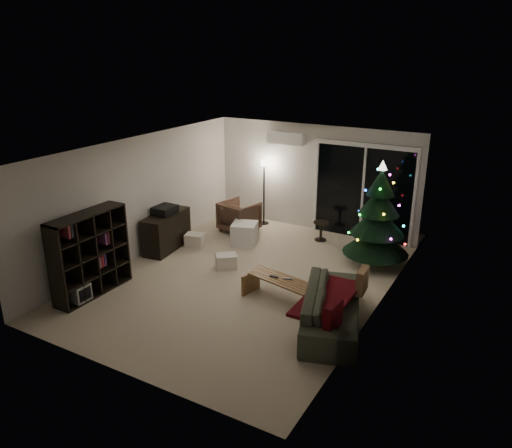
{
  "coord_description": "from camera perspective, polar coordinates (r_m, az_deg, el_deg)",
  "views": [
    {
      "loc": [
        4.42,
        -7.3,
        4.2
      ],
      "look_at": [
        0.1,
        0.3,
        1.05
      ],
      "focal_mm": 35.0,
      "sensor_mm": 36.0,
      "label": 1
    }
  ],
  "objects": [
    {
      "name": "side_table",
      "position": [
        11.39,
        7.42,
        -0.8
      ],
      "size": [
        0.41,
        0.41,
        0.44
      ],
      "primitive_type": "cylinder",
      "rotation": [
        0.0,
        0.0,
        0.18
      ],
      "color": "black",
      "rests_on": "floor"
    },
    {
      "name": "cushion_b",
      "position": [
        7.28,
        8.79,
        -10.38
      ],
      "size": [
        0.15,
        0.42,
        0.41
      ],
      "primitive_type": "cube",
      "rotation": [
        0.0,
        0.0,
        -0.07
      ],
      "color": "#3D0614",
      "rests_on": "sofa"
    },
    {
      "name": "media_cabinet",
      "position": [
        10.95,
        -10.21,
        -0.82
      ],
      "size": [
        0.64,
        1.33,
        0.8
      ],
      "primitive_type": "cube",
      "rotation": [
        0.0,
        0.0,
        0.13
      ],
      "color": "black",
      "rests_on": "floor"
    },
    {
      "name": "remote_a",
      "position": [
        8.68,
        2.08,
        -6.02
      ],
      "size": [
        0.16,
        0.05,
        0.02
      ],
      "primitive_type": "cube",
      "color": "black",
      "rests_on": "coffee_table"
    },
    {
      "name": "armchair",
      "position": [
        11.81,
        -1.91,
        0.87
      ],
      "size": [
        0.93,
        0.95,
        0.73
      ],
      "primitive_type": "imported",
      "rotation": [
        0.0,
        0.0,
        2.94
      ],
      "color": "brown",
      "rests_on": "floor"
    },
    {
      "name": "cushion_a",
      "position": [
        8.38,
        12.04,
        -6.36
      ],
      "size": [
        0.16,
        0.42,
        0.41
      ],
      "primitive_type": "cube",
      "rotation": [
        0.0,
        0.0,
        0.09
      ],
      "color": "#8D7052",
      "rests_on": "sofa"
    },
    {
      "name": "room",
      "position": [
        10.16,
        5.08,
        1.47
      ],
      "size": [
        6.5,
        7.51,
        2.6
      ],
      "color": "beige",
      "rests_on": "ground"
    },
    {
      "name": "bookshelf",
      "position": [
        9.33,
        -19.2,
        -3.04
      ],
      "size": [
        0.43,
        1.52,
        1.5
      ],
      "primitive_type": null,
      "rotation": [
        0.0,
        0.0,
        0.03
      ],
      "color": "black",
      "rests_on": "floor"
    },
    {
      "name": "stereo",
      "position": [
        10.79,
        -10.37,
        1.59
      ],
      "size": [
        0.4,
        0.48,
        0.17
      ],
      "primitive_type": "cube",
      "color": "black",
      "rests_on": "media_cabinet"
    },
    {
      "name": "sofa",
      "position": [
        8.01,
        8.72,
        -9.46
      ],
      "size": [
        1.45,
        2.3,
        0.63
      ],
      "primitive_type": "imported",
      "rotation": [
        0.0,
        0.0,
        1.88
      ],
      "color": "#4F5643",
      "rests_on": "floor"
    },
    {
      "name": "ottoman",
      "position": [
        11.1,
        -1.32,
        -1.09
      ],
      "size": [
        0.67,
        0.67,
        0.48
      ],
      "primitive_type": "cube",
      "rotation": [
        0.0,
        0.0,
        0.33
      ],
      "color": "white",
      "rests_on": "floor"
    },
    {
      "name": "coffee_table",
      "position": [
        8.71,
        2.94,
        -7.5
      ],
      "size": [
        1.36,
        0.72,
        0.41
      ],
      "primitive_type": null,
      "rotation": [
        0.0,
        0.0,
        -0.22
      ],
      "color": "#8E5F36",
      "rests_on": "floor"
    },
    {
      "name": "christmas_tree",
      "position": [
        10.1,
        13.81,
        1.14
      ],
      "size": [
        1.66,
        1.66,
        2.13
      ],
      "primitive_type": "cone",
      "rotation": [
        0.0,
        0.0,
        -0.31
      ],
      "color": "black",
      "rests_on": "floor"
    },
    {
      "name": "remote_b",
      "position": [
        8.62,
        3.71,
        -6.24
      ],
      "size": [
        0.16,
        0.09,
        0.02
      ],
      "primitive_type": "cube",
      "rotation": [
        0.0,
        0.0,
        0.35
      ],
      "color": "slate",
      "rests_on": "coffee_table"
    },
    {
      "name": "cardboard_box_a",
      "position": [
        11.07,
        -7.0,
        -1.84
      ],
      "size": [
        0.47,
        0.41,
        0.29
      ],
      "primitive_type": "cube",
      "rotation": [
        0.0,
        0.0,
        0.29
      ],
      "color": "silver",
      "rests_on": "floor"
    },
    {
      "name": "cardboard_box_b",
      "position": [
        9.95,
        -3.42,
        -4.27
      ],
      "size": [
        0.51,
        0.5,
        0.29
      ],
      "primitive_type": "cube",
      "rotation": [
        0.0,
        0.0,
        0.68
      ],
      "color": "silver",
      "rests_on": "floor"
    },
    {
      "name": "floor_lamp",
      "position": [
        12.19,
        0.91,
        3.51
      ],
      "size": [
        0.25,
        0.25,
        1.55
      ],
      "primitive_type": "cylinder",
      "color": "black",
      "rests_on": "floor"
    },
    {
      "name": "sofa_throw",
      "position": [
        7.98,
        8.1,
        -8.42
      ],
      "size": [
        0.67,
        1.55,
        0.05
      ],
      "primitive_type": "cube",
      "color": "#3D0614",
      "rests_on": "sofa"
    }
  ]
}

